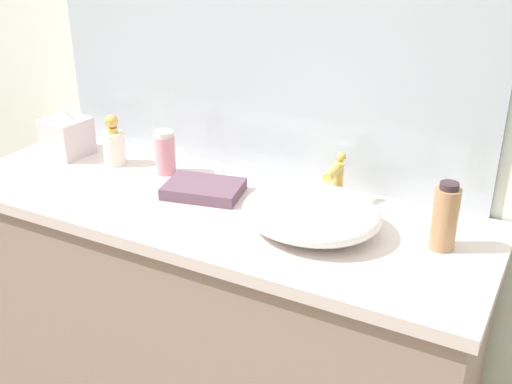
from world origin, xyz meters
The scene contains 9 objects.
bathroom_wall_rear centered at (0.00, 0.73, 1.30)m, with size 6.00×0.06×2.60m, color silver.
vanity_counter centered at (0.02, 0.40, 0.43)m, with size 1.64×0.58×0.85m.
sink_basin centered at (0.35, 0.39, 0.90)m, with size 0.38×0.33×0.11m, color white.
faucet centered at (0.35, 0.57, 0.93)m, with size 0.03×0.12×0.15m.
soap_dispenser centered at (-0.42, 0.51, 0.92)m, with size 0.07×0.07×0.17m.
lotion_bottle centered at (0.68, 0.46, 0.93)m, with size 0.07×0.07×0.18m.
perfume_bottle centered at (-0.23, 0.53, 0.92)m, with size 0.07×0.07×0.14m.
tissue_box centered at (-0.62, 0.50, 0.92)m, with size 0.15×0.15×0.17m.
folded_hand_towel centered at (-0.03, 0.44, 0.86)m, with size 0.23×0.16×0.04m, color #6A4B5C.
Camera 1 is at (0.93, -1.01, 1.66)m, focal length 44.45 mm.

